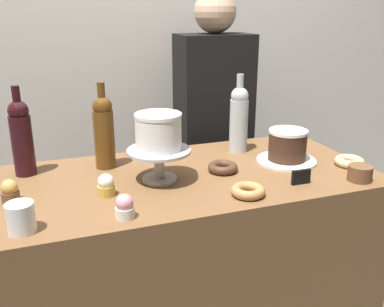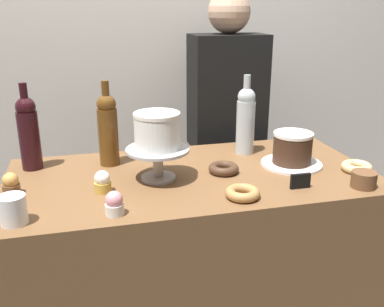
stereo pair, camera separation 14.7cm
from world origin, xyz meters
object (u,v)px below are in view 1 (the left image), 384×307
Objects in this scene: white_layer_cake at (158,132)px; cupcake_caramel at (10,191)px; donut_maple at (248,191)px; cupcake_strawberry at (125,207)px; wine_bottle_amber at (104,131)px; barista_figure at (213,146)px; cookie_stack at (360,173)px; cupcake_vanilla at (106,185)px; coffee_cup_ceramic at (21,218)px; chocolate_round_cake at (287,144)px; donut_glazed at (349,161)px; wine_bottle_dark_red at (22,136)px; price_sign_chalkboard at (301,177)px; wine_bottle_clear at (239,118)px; cake_stand_pedestal at (159,159)px; donut_chocolate at (223,167)px.

white_layer_cake is 2.16× the size of cupcake_caramel.
white_layer_cake is at bearing 137.00° from donut_maple.
white_layer_cake reaches higher than cupcake_strawberry.
wine_bottle_amber is at bearing 32.34° from cupcake_caramel.
cookie_stack is at bearing -75.71° from barista_figure.
cupcake_vanilla reaches higher than cookie_stack.
cupcake_caramel is 0.22m from coffee_cup_ceramic.
barista_figure is at bearing 75.25° from donut_maple.
chocolate_round_cake is 0.38m from donut_maple.
cupcake_vanilla is 0.66× the size of donut_glazed.
wine_bottle_dark_red is 3.83× the size of coffee_cup_ceramic.
cupcake_caramel reaches higher than donut_maple.
cookie_stack is at bearing -28.01° from wine_bottle_amber.
cookie_stack is (0.66, -0.24, -0.15)m from white_layer_cake.
price_sign_chalkboard is (0.62, 0.05, -0.01)m from cupcake_strawberry.
coffee_cup_ceramic is (-0.45, -0.23, -0.14)m from white_layer_cake.
cupcake_vanilla reaches higher than donut_maple.
cupcake_caramel is at bearing 175.84° from donut_glazed.
donut_glazed is at bearing -68.12° from barista_figure.
wine_bottle_amber reaches higher than chocolate_round_cake.
price_sign_chalkboard reaches higher than donut_maple.
wine_bottle_dark_red is (-0.84, 0.02, 0.00)m from wine_bottle_clear.
cupcake_strawberry reaches higher than donut_glazed.
barista_figure is (0.65, 0.66, -0.14)m from cupcake_vanilla.
wine_bottle_dark_red is 4.65× the size of price_sign_chalkboard.
wine_bottle_amber reaches higher than cake_stand_pedestal.
price_sign_chalkboard is at bearing -44.15° from donut_chocolate.
barista_figure is at bearing 52.98° from white_layer_cake.
donut_chocolate is (0.73, 0.02, -0.02)m from cupcake_caramel.
white_layer_cake is 0.29m from donut_chocolate.
barista_figure is at bearing 33.33° from wine_bottle_amber.
price_sign_chalkboard is at bearing -161.19° from donut_glazed.
wine_bottle_clear is 4.38× the size of cupcake_caramel.
wine_bottle_amber is at bearing 81.31° from cupcake_vanilla.
donut_glazed is at bearing -7.76° from cake_stand_pedestal.
cupcake_vanilla is 0.66m from price_sign_chalkboard.
cupcake_vanilla and cupcake_caramel have the same top height.
wine_bottle_dark_red is at bearing 153.27° from white_layer_cake.
wine_bottle_dark_red reaches higher than cookie_stack.
cake_stand_pedestal is 0.68× the size of wine_bottle_amber.
barista_figure is (-0.07, 0.58, -0.17)m from chocolate_round_cake.
cupcake_strawberry is 1.06× the size of price_sign_chalkboard.
cookie_stack is at bearing -61.76° from chocolate_round_cake.
cupcake_caramel is 0.66× the size of donut_glazed.
cupcake_strawberry is (-0.57, -0.44, -0.11)m from wine_bottle_clear.
cupcake_caramel is (-1.01, -0.03, -0.04)m from chocolate_round_cake.
cookie_stack is (0.26, -0.44, -0.12)m from wine_bottle_clear.
donut_glazed is at bearing -15.37° from wine_bottle_dark_red.
donut_maple is (0.43, -0.16, -0.02)m from cupcake_vanilla.
wine_bottle_dark_red is 2.91× the size of donut_glazed.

